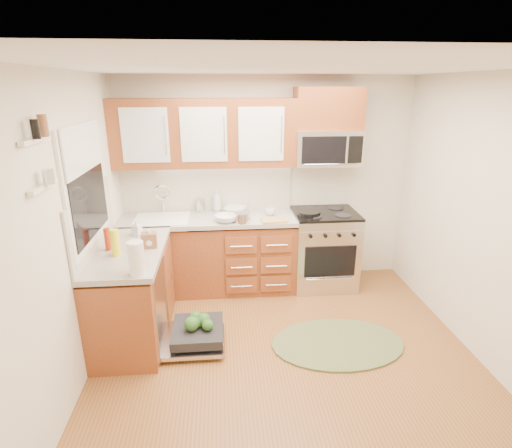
{
  "coord_description": "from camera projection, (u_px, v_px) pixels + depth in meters",
  "views": [
    {
      "loc": [
        -0.56,
        -3.03,
        2.37
      ],
      "look_at": [
        -0.21,
        0.85,
        1.03
      ],
      "focal_mm": 28.0,
      "sensor_mm": 36.0,
      "label": 1
    }
  ],
  "objects": [
    {
      "name": "cup",
      "position": [
        270.0,
        211.0,
        4.72
      ],
      "size": [
        0.14,
        0.14,
        0.09
      ],
      "primitive_type": "imported",
      "rotation": [
        0.0,
        0.0,
        -0.24
      ],
      "color": "#999999",
      "rests_on": "countertop_back"
    },
    {
      "name": "cabinet_over_mw",
      "position": [
        328.0,
        109.0,
        4.51
      ],
      "size": [
        0.76,
        0.35,
        0.47
      ],
      "primitive_type": "cube",
      "color": "maroon",
      "rests_on": "ground"
    },
    {
      "name": "shelf_upper",
      "position": [
        35.0,
        140.0,
        2.53
      ],
      "size": [
        0.04,
        0.4,
        0.03
      ],
      "primitive_type": "cube",
      "color": "white",
      "rests_on": "ground"
    },
    {
      "name": "bowl_a",
      "position": [
        235.0,
        210.0,
        4.83
      ],
      "size": [
        0.34,
        0.34,
        0.06
      ],
      "primitive_type": "imported",
      "rotation": [
        0.0,
        0.0,
        -0.35
      ],
      "color": "#999999",
      "rests_on": "countertop_back"
    },
    {
      "name": "soap_bottle_b",
      "position": [
        137.0,
        227.0,
        4.06
      ],
      "size": [
        0.1,
        0.11,
        0.17
      ],
      "primitive_type": "imported",
      "rotation": [
        0.0,
        0.0,
        -0.41
      ],
      "color": "#999999",
      "rests_on": "countertop_left"
    },
    {
      "name": "backsplash_back",
      "position": [
        207.0,
        187.0,
        4.85
      ],
      "size": [
        2.05,
        0.02,
        0.57
      ],
      "primitive_type": "cube",
      "color": "beige",
      "rests_on": "ground"
    },
    {
      "name": "wall_front",
      "position": [
        364.0,
        379.0,
        1.62
      ],
      "size": [
        3.5,
        0.04,
        2.5
      ],
      "primitive_type": "cube",
      "color": "beige",
      "rests_on": "ground"
    },
    {
      "name": "countertop_left",
      "position": [
        129.0,
        252.0,
        3.75
      ],
      "size": [
        0.64,
        1.27,
        0.05
      ],
      "primitive_type": "cube",
      "color": "#A4A196",
      "rests_on": "base_cabinet_left"
    },
    {
      "name": "stock_pot",
      "position": [
        242.0,
        217.0,
        4.47
      ],
      "size": [
        0.24,
        0.24,
        0.11
      ],
      "primitive_type": "cylinder",
      "rotation": [
        0.0,
        0.0,
        -0.35
      ],
      "color": "silver",
      "rests_on": "countertop_back"
    },
    {
      "name": "mustard_bottle",
      "position": [
        115.0,
        243.0,
        3.57
      ],
      "size": [
        0.1,
        0.1,
        0.25
      ],
      "primitive_type": "cylinder",
      "rotation": [
        0.0,
        0.0,
        0.29
      ],
      "color": "yellow",
      "rests_on": "countertop_left"
    },
    {
      "name": "sink",
      "position": [
        163.0,
        229.0,
        4.64
      ],
      "size": [
        0.62,
        0.5,
        0.26
      ],
      "primitive_type": null,
      "color": "white",
      "rests_on": "ground"
    },
    {
      "name": "cutting_board",
      "position": [
        274.0,
        220.0,
        4.52
      ],
      "size": [
        0.3,
        0.2,
        0.02
      ],
      "primitive_type": "cube",
      "rotation": [
        0.0,
        0.0,
        0.07
      ],
      "color": "tan",
      "rests_on": "countertop_back"
    },
    {
      "name": "bowl_b",
      "position": [
        226.0,
        218.0,
        4.49
      ],
      "size": [
        0.3,
        0.3,
        0.08
      ],
      "primitive_type": "imported",
      "rotation": [
        0.0,
        0.0,
        -0.19
      ],
      "color": "#999999",
      "rests_on": "countertop_back"
    },
    {
      "name": "window_blind",
      "position": [
        84.0,
        148.0,
        3.38
      ],
      "size": [
        0.02,
        0.96,
        0.4
      ],
      "primitive_type": "cube",
      "color": "white",
      "rests_on": "ground"
    },
    {
      "name": "wall_right",
      "position": [
        492.0,
        225.0,
        3.41
      ],
      "size": [
        0.04,
        3.5,
        2.5
      ],
      "primitive_type": "cube",
      "color": "beige",
      "rests_on": "ground"
    },
    {
      "name": "upper_cabinets",
      "position": [
        204.0,
        133.0,
        4.48
      ],
      "size": [
        2.05,
        0.35,
        0.75
      ],
      "primitive_type": null,
      "color": "maroon",
      "rests_on": "ground"
    },
    {
      "name": "range",
      "position": [
        323.0,
        249.0,
        4.92
      ],
      "size": [
        0.76,
        0.64,
        0.95
      ],
      "primitive_type": null,
      "color": "silver",
      "rests_on": "ground"
    },
    {
      "name": "skillet",
      "position": [
        309.0,
        213.0,
        4.64
      ],
      "size": [
        0.29,
        0.29,
        0.05
      ],
      "primitive_type": "cylinder",
      "rotation": [
        0.0,
        0.0,
        -0.06
      ],
      "color": "black",
      "rests_on": "range"
    },
    {
      "name": "red_bottle",
      "position": [
        108.0,
        239.0,
        3.7
      ],
      "size": [
        0.07,
        0.07,
        0.21
      ],
      "primitive_type": "cylinder",
      "rotation": [
        0.0,
        0.0,
        -0.38
      ],
      "color": "#B8310F",
      "rests_on": "countertop_left"
    },
    {
      "name": "blue_carton",
      "position": [
        150.0,
        239.0,
        3.8
      ],
      "size": [
        0.1,
        0.09,
        0.14
      ],
      "primitive_type": "cube",
      "rotation": [
        0.0,
        0.0,
        -0.42
      ],
      "color": "teal",
      "rests_on": "countertop_left"
    },
    {
      "name": "wall_back",
      "position": [
        266.0,
        183.0,
        4.91
      ],
      "size": [
        3.5,
        0.04,
        2.5
      ],
      "primitive_type": "cube",
      "color": "beige",
      "rests_on": "ground"
    },
    {
      "name": "window",
      "position": [
        86.0,
        186.0,
        3.49
      ],
      "size": [
        0.03,
        1.05,
        1.05
      ],
      "primitive_type": null,
      "color": "white",
      "rests_on": "ground"
    },
    {
      "name": "dishwasher",
      "position": [
        194.0,
        335.0,
        3.85
      ],
      "size": [
        0.7,
        0.6,
        0.2
      ],
      "primitive_type": null,
      "color": "silver",
      "rests_on": "ground"
    },
    {
      "name": "canister",
      "position": [
        200.0,
        205.0,
        4.83
      ],
      "size": [
        0.11,
        0.11,
        0.17
      ],
      "primitive_type": "cylinder",
      "rotation": [
        0.0,
        0.0,
        -0.1
      ],
      "color": "silver",
      "rests_on": "countertop_back"
    },
    {
      "name": "ceiling",
      "position": [
        295.0,
        68.0,
        2.85
      ],
      "size": [
        3.5,
        3.5,
        0.0
      ],
      "primitive_type": "plane",
      "rotation": [
        3.14,
        0.0,
        0.0
      ],
      "color": "white",
      "rests_on": "ground"
    },
    {
      "name": "base_cabinet_left",
      "position": [
        133.0,
        297.0,
        3.9
      ],
      "size": [
        0.6,
        1.25,
        0.85
      ],
      "primitive_type": "cube",
      "color": "maroon",
      "rests_on": "ground"
    },
    {
      "name": "countertop_back",
      "position": [
        208.0,
        219.0,
        4.67
      ],
      "size": [
        2.07,
        0.64,
        0.05
      ],
      "primitive_type": "cube",
      "color": "#A4A196",
      "rests_on": "base_cabinet_back"
    },
    {
      "name": "rug",
      "position": [
        338.0,
        343.0,
        3.87
      ],
      "size": [
        1.37,
        0.97,
        0.02
      ],
      "primitive_type": null,
      "rotation": [
        0.0,
        0.0,
        -0.11
      ],
      "color": "#57683B",
      "rests_on": "ground"
    },
    {
      "name": "shelf_lower",
      "position": [
        44.0,
        186.0,
        2.62
      ],
      "size": [
        0.04,
        0.4,
        0.03
      ],
      "primitive_type": "cube",
      "color": "white",
      "rests_on": "ground"
    },
    {
      "name": "microwave",
      "position": [
        327.0,
        148.0,
        4.63
      ],
      "size": [
        0.76,
        0.38,
        0.4
      ],
      "primitive_type": null,
      "color": "silver",
      "rests_on": "ground"
    },
    {
      "name": "soap_bottle_c",
      "position": [
        149.0,
        238.0,
        3.77
      ],
      "size": [
        0.18,
        0.18,
        0.17
      ],
      "primitive_type": "imported",
      "rotation": [
        0.0,
        0.0,
        0.38
      ],
      "color": "#999999",
      "rests_on": "countertop_left"
    },
    {
      "name": "soap_bottle_a",
      "position": [
        217.0,
        200.0,
        4.85
      ],
      "size": [
        0.11,
        0.11,
        0.27
      ],
      "primitive_type": "imported",
      "rotation": [
        0.0,
        0.0,
        -0.07
      ],
      "color": "#999999",
      "rests_on": "countertop_back"
    },
    {
      "name": "wall_left",
      "position": [
        69.0,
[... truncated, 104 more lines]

